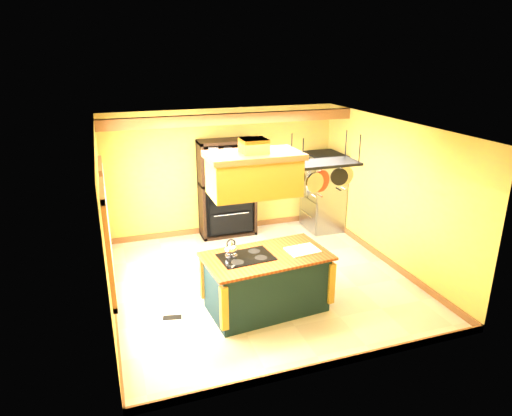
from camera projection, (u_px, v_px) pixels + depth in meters
floor at (261, 280)px, 8.03m from camera, size 5.00×5.00×0.00m
ceiling at (262, 127)px, 7.14m from camera, size 5.00×5.00×0.00m
wall_back at (223, 172)px, 9.82m from camera, size 5.00×0.02×2.70m
wall_front at (333, 275)px, 5.35m from camera, size 5.00×0.02×2.70m
wall_left at (105, 226)px, 6.82m from camera, size 0.02×5.00×2.70m
wall_right at (390, 193)px, 8.35m from camera, size 0.02×5.00×2.70m
ceiling_beam at (232, 119)px, 8.69m from camera, size 5.00×0.15×0.20m
window_near at (108, 243)px, 6.10m from camera, size 0.06×1.06×1.56m
window_far at (106, 210)px, 7.35m from camera, size 0.06×1.06×1.56m
kitchen_island at (266, 282)px, 7.02m from camera, size 1.97×1.21×1.11m
range_hood at (254, 172)px, 6.37m from camera, size 1.32×0.75×0.80m
pot_rack at (324, 170)px, 6.74m from camera, size 1.08×0.50×0.90m
refrigerator at (323, 194)px, 10.10m from camera, size 0.73×0.86×1.68m
hutch at (227, 198)px, 9.79m from camera, size 1.18×0.54×2.09m
floor_register at (172, 317)px, 6.92m from camera, size 0.30×0.17×0.01m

